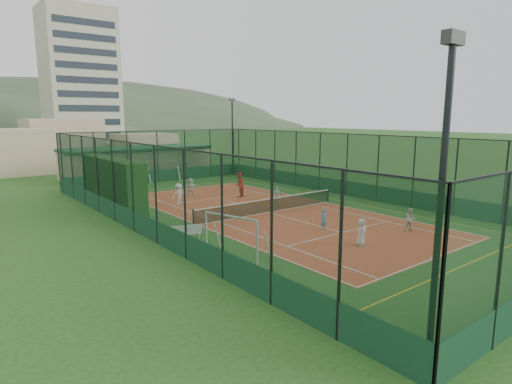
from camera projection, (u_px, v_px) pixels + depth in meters
ground at (269, 213)px, 28.77m from camera, size 300.00×300.00×0.00m
court_slab at (269, 212)px, 28.77m from camera, size 11.17×23.97×0.01m
tennis_net at (269, 205)px, 28.68m from camera, size 11.67×0.12×1.06m
perimeter_fence at (269, 176)px, 28.33m from camera, size 18.12×34.12×5.00m
floodlight_sw at (439, 216)px, 9.95m from camera, size 0.60×0.26×8.25m
floodlight_ne at (232, 137)px, 46.14m from camera, size 0.60×0.26×8.25m
clubhouse at (138, 162)px, 45.58m from camera, size 15.20×7.20×3.15m
apartment_tower at (80, 77)px, 97.07m from camera, size 15.00×12.00×30.00m
hedge_left at (113, 186)px, 28.23m from camera, size 1.26×8.43×3.69m
white_bench at (184, 233)px, 21.98m from camera, size 1.77×0.97×0.96m
futsal_goal_near at (231, 237)px, 19.39m from camera, size 3.19×1.73×1.97m
futsal_goal_far at (162, 171)px, 42.63m from camera, size 3.20×1.24×2.01m
child_near_left at (361, 232)px, 21.31m from camera, size 0.77×0.61×1.39m
child_near_mid at (324, 219)px, 24.36m from camera, size 0.44×0.30×1.19m
child_near_right at (411, 220)px, 24.01m from camera, size 0.81×0.75×1.32m
child_far_left at (179, 194)px, 31.27m from camera, size 1.04×0.64×1.55m
child_far_right at (277, 196)px, 30.65m from camera, size 0.90×0.77×1.44m
child_far_back at (191, 187)px, 34.56m from camera, size 1.41×0.78×1.45m
coach at (239, 185)px, 34.14m from camera, size 1.22×1.15×1.99m
tennis_balls at (266, 209)px, 29.68m from camera, size 6.20×0.75×0.07m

